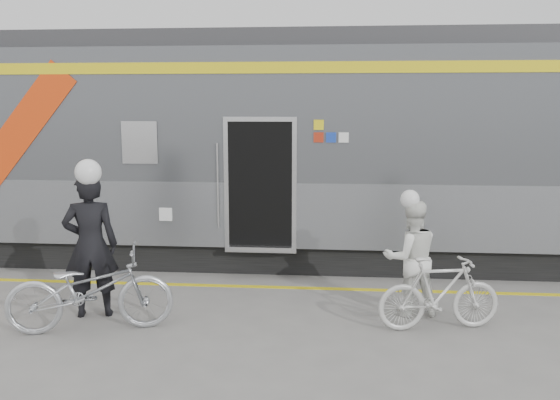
# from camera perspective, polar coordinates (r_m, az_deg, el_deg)

# --- Properties ---
(ground) EXTENTS (90.00, 90.00, 0.00)m
(ground) POSITION_cam_1_polar(r_m,az_deg,el_deg) (7.60, -7.02, -13.14)
(ground) COLOR slate
(ground) RESTS_ON ground
(train) EXTENTS (24.00, 3.17, 4.10)m
(train) POSITION_cam_1_polar(r_m,az_deg,el_deg) (11.59, -11.88, 4.96)
(train) COLOR black
(train) RESTS_ON ground
(safety_strip) EXTENTS (24.00, 0.12, 0.01)m
(safety_strip) POSITION_cam_1_polar(r_m,az_deg,el_deg) (9.58, -4.32, -8.26)
(safety_strip) COLOR yellow
(safety_strip) RESTS_ON ground
(man) EXTENTS (0.82, 0.65, 1.98)m
(man) POSITION_cam_1_polar(r_m,az_deg,el_deg) (8.44, -17.77, -4.16)
(man) COLOR black
(man) RESTS_ON ground
(bicycle_left) EXTENTS (2.19, 1.26, 1.09)m
(bicycle_left) POSITION_cam_1_polar(r_m,az_deg,el_deg) (7.99, -17.81, -8.22)
(bicycle_left) COLOR #B2B5BA
(bicycle_left) RESTS_ON ground
(woman) EXTENTS (0.88, 0.75, 1.60)m
(woman) POSITION_cam_1_polar(r_m,az_deg,el_deg) (8.33, 12.49, -5.47)
(woman) COLOR white
(woman) RESTS_ON ground
(bicycle_right) EXTENTS (1.67, 0.77, 0.97)m
(bicycle_right) POSITION_cam_1_polar(r_m,az_deg,el_deg) (7.94, 15.09, -8.67)
(bicycle_right) COLOR beige
(bicycle_right) RESTS_ON ground
(helmet_man) EXTENTS (0.34, 0.34, 0.34)m
(helmet_man) POSITION_cam_1_polar(r_m,az_deg,el_deg) (8.26, -18.17, 3.70)
(helmet_man) COLOR white
(helmet_man) RESTS_ON man
(helmet_woman) EXTENTS (0.26, 0.26, 0.26)m
(helmet_woman) POSITION_cam_1_polar(r_m,az_deg,el_deg) (8.15, 12.72, 0.84)
(helmet_woman) COLOR white
(helmet_woman) RESTS_ON woman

